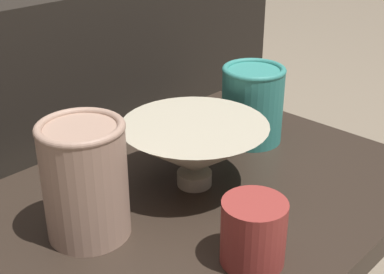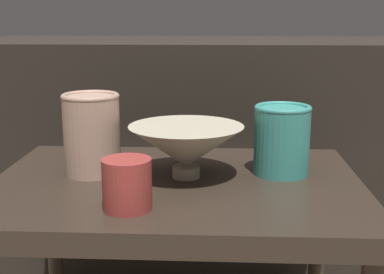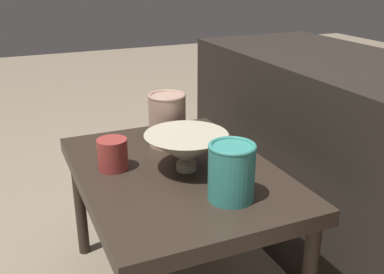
{
  "view_description": "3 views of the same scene",
  "coord_description": "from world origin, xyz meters",
  "px_view_note": "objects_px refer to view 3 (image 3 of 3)",
  "views": [
    {
      "loc": [
        -0.49,
        -0.46,
        0.82
      ],
      "look_at": [
        0.04,
        0.05,
        0.46
      ],
      "focal_mm": 50.0,
      "sensor_mm": 36.0,
      "label": 1
    },
    {
      "loc": [
        0.08,
        -0.95,
        0.71
      ],
      "look_at": [
        0.03,
        0.01,
        0.48
      ],
      "focal_mm": 50.0,
      "sensor_mm": 36.0,
      "label": 2
    },
    {
      "loc": [
        1.0,
        -0.39,
        0.9
      ],
      "look_at": [
        0.03,
        0.03,
        0.49
      ],
      "focal_mm": 42.0,
      "sensor_mm": 36.0,
      "label": 3
    }
  ],
  "objects_px": {
    "vase_textured_left": "(167,119)",
    "vase_colorful_right": "(231,171)",
    "bowl": "(186,149)",
    "cup": "(113,154)"
  },
  "relations": [
    {
      "from": "bowl",
      "to": "cup",
      "type": "height_order",
      "value": "bowl"
    },
    {
      "from": "bowl",
      "to": "cup",
      "type": "distance_m",
      "value": 0.19
    },
    {
      "from": "vase_colorful_right",
      "to": "cup",
      "type": "xyz_separation_m",
      "value": [
        -0.26,
        -0.21,
        -0.03
      ]
    },
    {
      "from": "vase_textured_left",
      "to": "vase_colorful_right",
      "type": "bearing_deg",
      "value": 2.53
    },
    {
      "from": "bowl",
      "to": "vase_colorful_right",
      "type": "bearing_deg",
      "value": 10.36
    },
    {
      "from": "bowl",
      "to": "vase_textured_left",
      "type": "distance_m",
      "value": 0.18
    },
    {
      "from": "vase_colorful_right",
      "to": "cup",
      "type": "distance_m",
      "value": 0.34
    },
    {
      "from": "cup",
      "to": "bowl",
      "type": "bearing_deg",
      "value": 64.47
    },
    {
      "from": "vase_colorful_right",
      "to": "bowl",
      "type": "bearing_deg",
      "value": -169.64
    },
    {
      "from": "vase_colorful_right",
      "to": "vase_textured_left",
      "type": "bearing_deg",
      "value": -177.47
    }
  ]
}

